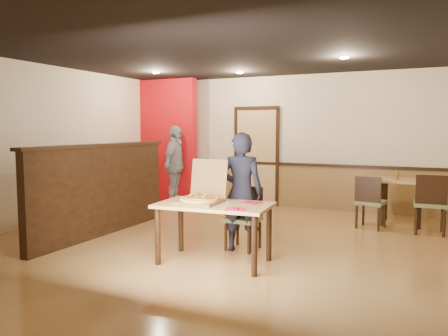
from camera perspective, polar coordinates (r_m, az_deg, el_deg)
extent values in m
plane|color=#AD7D43|center=(6.37, -0.33, -10.13)|extent=(7.00, 7.00, 0.00)
plane|color=black|center=(6.24, -0.34, 15.51)|extent=(7.00, 7.00, 0.00)
plane|color=beige|center=(9.42, 8.92, 3.43)|extent=(7.00, 0.00, 7.00)
plane|color=beige|center=(8.28, -22.76, 2.84)|extent=(0.00, 7.00, 7.00)
cube|color=brown|center=(9.47, 8.79, -2.32)|extent=(7.00, 0.04, 0.90)
cube|color=black|center=(9.40, 8.79, 0.50)|extent=(7.00, 0.06, 0.06)
cube|color=tan|center=(9.66, 4.26, 1.45)|extent=(0.90, 0.06, 2.10)
cube|color=black|center=(7.15, -15.68, -2.90)|extent=(0.14, 3.00, 1.40)
cube|color=black|center=(7.09, -15.82, 2.88)|extent=(0.20, 3.10, 0.05)
cube|color=#B90D13|center=(10.19, -7.78, 3.58)|extent=(1.60, 0.20, 2.78)
cylinder|color=#FFF2B2|center=(8.92, -8.89, 12.22)|extent=(0.14, 0.14, 0.02)
cylinder|color=#FFF2B2|center=(8.82, 2.05, 12.36)|extent=(0.14, 0.14, 0.02)
cylinder|color=#FFF2B2|center=(7.23, 15.45, 13.74)|extent=(0.14, 0.14, 0.02)
cube|color=tan|center=(5.45, -1.30, -4.86)|extent=(1.46, 0.91, 0.04)
cylinder|color=black|center=(5.51, -8.65, -8.81)|extent=(0.07, 0.07, 0.71)
cylinder|color=black|center=(6.06, -5.65, -7.48)|extent=(0.07, 0.07, 0.71)
cylinder|color=black|center=(5.04, 3.99, -10.12)|extent=(0.07, 0.07, 0.71)
cylinder|color=black|center=(5.63, 5.89, -8.46)|extent=(0.07, 0.07, 0.71)
cube|color=#607142|center=(6.11, 2.50, -6.68)|extent=(0.46, 0.46, 0.06)
cube|color=black|center=(6.23, 3.32, -4.26)|extent=(0.41, 0.07, 0.41)
cylinder|color=black|center=(6.09, 0.23, -9.04)|extent=(0.04, 0.04, 0.37)
cylinder|color=black|center=(6.39, 1.79, -8.36)|extent=(0.04, 0.04, 0.37)
cylinder|color=black|center=(5.93, 3.26, -9.44)|extent=(0.04, 0.04, 0.37)
cylinder|color=black|center=(6.24, 4.70, -8.71)|extent=(0.04, 0.04, 0.37)
cube|color=#607142|center=(7.79, 18.66, -4.24)|extent=(0.51, 0.51, 0.06)
cube|color=black|center=(7.57, 18.28, -2.67)|extent=(0.42, 0.11, 0.42)
cylinder|color=black|center=(7.96, 20.25, -5.92)|extent=(0.04, 0.04, 0.38)
cylinder|color=black|center=(7.62, 19.53, -6.39)|extent=(0.04, 0.04, 0.38)
cylinder|color=black|center=(8.06, 17.74, -5.71)|extent=(0.04, 0.04, 0.38)
cylinder|color=black|center=(7.72, 16.92, -6.16)|extent=(0.04, 0.04, 0.38)
cube|color=#607142|center=(7.74, 25.32, -4.27)|extent=(0.50, 0.50, 0.06)
cube|color=black|center=(7.49, 25.48, -2.57)|extent=(0.46, 0.06, 0.46)
cylinder|color=black|center=(7.99, 26.59, -5.99)|extent=(0.05, 0.05, 0.42)
cylinder|color=black|center=(7.61, 26.80, -6.55)|extent=(0.05, 0.05, 0.42)
cylinder|color=black|center=(7.97, 23.75, -5.91)|extent=(0.05, 0.05, 0.42)
cylinder|color=black|center=(7.58, 23.82, -6.47)|extent=(0.05, 0.05, 0.42)
cube|color=tan|center=(8.25, 22.28, -1.53)|extent=(0.75, 0.75, 0.04)
cylinder|color=black|center=(8.04, 20.03, -4.47)|extent=(0.07, 0.07, 0.75)
cylinder|color=black|center=(8.61, 20.35, -3.86)|extent=(0.07, 0.07, 0.75)
cylinder|color=black|center=(8.02, 24.16, -4.64)|extent=(0.07, 0.07, 0.75)
cylinder|color=black|center=(8.59, 24.20, -4.01)|extent=(0.07, 0.07, 0.75)
imported|color=black|center=(5.96, 2.28, -3.16)|extent=(0.67, 0.53, 1.64)
imported|color=gray|center=(9.64, -6.39, 0.36)|extent=(0.62, 1.09, 1.74)
cube|color=brown|center=(5.47, -3.26, -4.43)|extent=(0.52, 0.52, 0.04)
cube|color=brown|center=(5.69, -1.98, -1.35)|extent=(0.50, 0.12, 0.49)
cylinder|color=#E19F52|center=(5.46, -3.26, -4.07)|extent=(0.57, 0.57, 0.03)
cube|color=red|center=(5.06, 1.52, -5.40)|extent=(0.27, 0.27, 0.01)
cylinder|color=white|center=(5.07, 1.20, -5.31)|extent=(0.06, 0.19, 0.01)
cube|color=white|center=(5.04, 1.83, -5.38)|extent=(0.07, 0.20, 0.00)
cube|color=red|center=(5.51, 3.62, -4.52)|extent=(0.29, 0.29, 0.01)
cylinder|color=white|center=(5.52, 3.33, -4.44)|extent=(0.06, 0.19, 0.01)
cube|color=white|center=(5.50, 3.91, -4.50)|extent=(0.07, 0.21, 0.00)
cylinder|color=brown|center=(8.18, 21.65, -0.91)|extent=(0.06, 0.06, 0.15)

